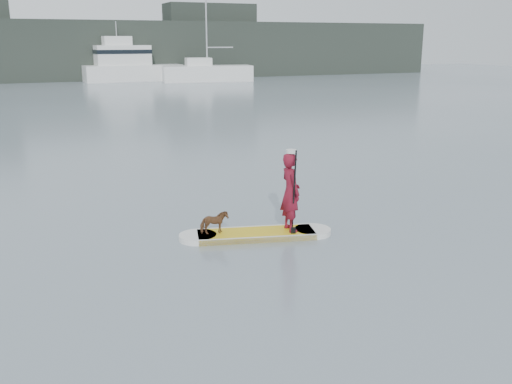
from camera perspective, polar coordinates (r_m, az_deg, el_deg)
name	(u,v)px	position (r m, az deg, el deg)	size (l,w,h in m)	color
ground	(218,247)	(11.73, -3.82, -5.53)	(140.00, 140.00, 0.00)	slate
paddleboard	(256,234)	(12.28, 0.00, -4.24)	(3.22, 1.41, 0.12)	gold
paddler	(291,192)	(12.14, 3.47, -0.01)	(0.62, 0.41, 1.70)	maroon
white_cap	(291,151)	(11.95, 3.54, 4.08)	(0.22, 0.22, 0.07)	silver
dog	(214,223)	(12.08, -4.21, -3.07)	(0.27, 0.58, 0.49)	brown
paddle	(294,203)	(11.96, 3.80, -1.10)	(0.11, 0.30, 2.00)	black
sailboat_e	(207,72)	(58.87, -4.96, 11.87)	(9.22, 4.23, 12.88)	white
motor_yacht_a	(128,65)	(60.41, -12.64, 12.33)	(9.84, 3.39, 5.83)	white
shore_mass	(46,51)	(63.50, -20.30, 13.12)	(90.00, 6.00, 6.00)	black
shore_building_east	(210,40)	(67.91, -4.61, 14.89)	(10.00, 4.00, 8.00)	black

